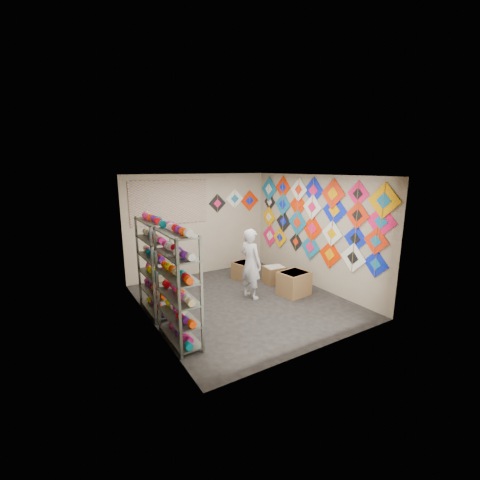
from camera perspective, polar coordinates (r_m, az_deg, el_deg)
ground at (r=7.17m, az=0.57°, el=-10.74°), size 4.50×4.50×0.00m
room_walls at (r=6.68m, az=0.60°, el=2.30°), size 4.50×4.50×4.50m
shelf_rack_front at (r=5.37m, az=-10.96°, el=-8.27°), size 0.40×1.10×1.90m
shelf_rack_back at (r=6.55m, az=-14.96°, el=-4.63°), size 0.40×1.10×1.90m
string_spools at (r=5.93m, az=-13.22°, el=-5.40°), size 0.12×2.36×0.12m
kite_wall_display at (r=7.88m, az=13.03°, el=3.74°), size 0.06×4.34×2.09m
back_wall_kites at (r=9.12m, az=-0.73°, el=6.99°), size 1.62×0.02×0.67m
poster at (r=8.30m, az=-12.39°, el=6.53°), size 2.00×0.01×1.10m
shopkeeper at (r=7.10m, az=1.89°, el=-4.23°), size 0.74×0.63×1.57m
carton_a at (r=7.51m, az=9.55°, el=-7.60°), size 0.70×0.61×0.54m
carton_b at (r=8.21m, az=6.15°, el=-6.13°), size 0.56×0.48×0.42m
carton_c at (r=8.42m, az=0.71°, el=-5.47°), size 0.57×0.61×0.45m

